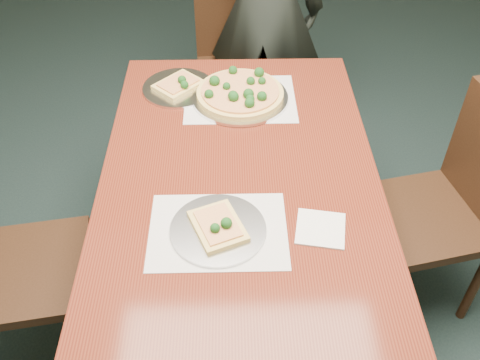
{
  "coord_description": "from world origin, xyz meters",
  "views": [
    {
      "loc": [
        -0.09,
        -1.04,
        1.91
      ],
      "look_at": [
        -0.06,
        0.21,
        0.75
      ],
      "focal_mm": 40.0,
      "sensor_mm": 36.0,
      "label": 1
    }
  ],
  "objects_px": {
    "dining_table": "(240,200)",
    "slice_plate_far": "(179,86)",
    "chair_far": "(239,56)",
    "chair_right": "(449,202)",
    "diner": "(266,6)",
    "pizza_pan": "(240,94)",
    "slice_plate_near": "(218,228)"
  },
  "relations": [
    {
      "from": "chair_right",
      "to": "chair_far",
      "type": "bearing_deg",
      "value": -157.01
    },
    {
      "from": "chair_far",
      "to": "chair_right",
      "type": "distance_m",
      "value": 1.31
    },
    {
      "from": "diner",
      "to": "chair_right",
      "type": "bearing_deg",
      "value": 129.55
    },
    {
      "from": "chair_right",
      "to": "diner",
      "type": "relative_size",
      "value": 0.58
    },
    {
      "from": "chair_far",
      "to": "chair_right",
      "type": "bearing_deg",
      "value": -59.53
    },
    {
      "from": "chair_right",
      "to": "pizza_pan",
      "type": "distance_m",
      "value": 0.87
    },
    {
      "from": "chair_far",
      "to": "pizza_pan",
      "type": "height_order",
      "value": "chair_far"
    },
    {
      "from": "pizza_pan",
      "to": "slice_plate_near",
      "type": "distance_m",
      "value": 0.68
    },
    {
      "from": "dining_table",
      "to": "slice_plate_far",
      "type": "bearing_deg",
      "value": 113.39
    },
    {
      "from": "chair_far",
      "to": "slice_plate_far",
      "type": "relative_size",
      "value": 3.25
    },
    {
      "from": "diner",
      "to": "slice_plate_far",
      "type": "bearing_deg",
      "value": 69.48
    },
    {
      "from": "dining_table",
      "to": "slice_plate_far",
      "type": "height_order",
      "value": "slice_plate_far"
    },
    {
      "from": "diner",
      "to": "pizza_pan",
      "type": "distance_m",
      "value": 0.75
    },
    {
      "from": "chair_far",
      "to": "chair_right",
      "type": "height_order",
      "value": "same"
    },
    {
      "from": "diner",
      "to": "slice_plate_near",
      "type": "relative_size",
      "value": 5.57
    },
    {
      "from": "dining_table",
      "to": "chair_far",
      "type": "xyz_separation_m",
      "value": [
        0.02,
        1.19,
        -0.14
      ]
    },
    {
      "from": "dining_table",
      "to": "pizza_pan",
      "type": "bearing_deg",
      "value": 88.71
    },
    {
      "from": "pizza_pan",
      "to": "slice_plate_near",
      "type": "xyz_separation_m",
      "value": [
        -0.08,
        -0.67,
        -0.01
      ]
    },
    {
      "from": "diner",
      "to": "pizza_pan",
      "type": "bearing_deg",
      "value": 88.62
    },
    {
      "from": "diner",
      "to": "slice_plate_far",
      "type": "distance_m",
      "value": 0.76
    },
    {
      "from": "dining_table",
      "to": "diner",
      "type": "bearing_deg",
      "value": 82.9
    },
    {
      "from": "slice_plate_near",
      "to": "slice_plate_far",
      "type": "height_order",
      "value": "slice_plate_near"
    },
    {
      "from": "dining_table",
      "to": "slice_plate_near",
      "type": "xyz_separation_m",
      "value": [
        -0.07,
        -0.22,
        0.11
      ]
    },
    {
      "from": "chair_far",
      "to": "slice_plate_far",
      "type": "xyz_separation_m",
      "value": [
        -0.25,
        -0.66,
        0.25
      ]
    },
    {
      "from": "chair_right",
      "to": "pizza_pan",
      "type": "relative_size",
      "value": 2.49
    },
    {
      "from": "dining_table",
      "to": "chair_far",
      "type": "relative_size",
      "value": 1.65
    },
    {
      "from": "chair_far",
      "to": "slice_plate_near",
      "type": "bearing_deg",
      "value": -98.3
    },
    {
      "from": "slice_plate_near",
      "to": "chair_right",
      "type": "bearing_deg",
      "value": 21.75
    },
    {
      "from": "diner",
      "to": "slice_plate_near",
      "type": "distance_m",
      "value": 1.42
    },
    {
      "from": "chair_right",
      "to": "pizza_pan",
      "type": "xyz_separation_m",
      "value": [
        -0.76,
        0.34,
        0.26
      ]
    },
    {
      "from": "dining_table",
      "to": "slice_plate_far",
      "type": "relative_size",
      "value": 5.36
    },
    {
      "from": "dining_table",
      "to": "slice_plate_far",
      "type": "xyz_separation_m",
      "value": [
        -0.23,
        0.53,
        0.1
      ]
    }
  ]
}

